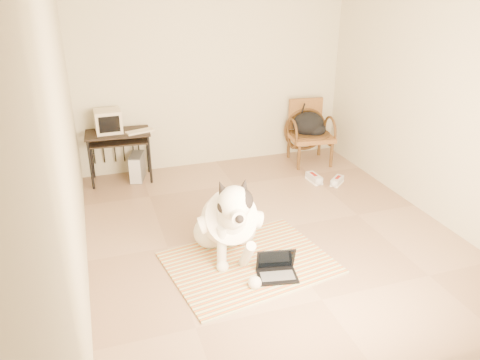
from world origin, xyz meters
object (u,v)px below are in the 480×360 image
laptop (277,269)px  crt_monitor (108,121)px  rattan_chair (309,132)px  backpack (310,125)px  computer_desk (118,139)px  pc_tower (137,167)px  dog (228,221)px

laptop → crt_monitor: crt_monitor is taller
rattan_chair → backpack: size_ratio=1.92×
computer_desk → crt_monitor: 0.28m
crt_monitor → computer_desk: bearing=-24.6°
crt_monitor → pc_tower: 0.76m
laptop → computer_desk: (-1.20, 2.82, 0.53)m
computer_desk → crt_monitor: bearing=155.4°
laptop → pc_tower: bearing=109.4°
dog → crt_monitor: crt_monitor is taller
dog → crt_monitor: bearing=112.5°
computer_desk → rattan_chair: (2.84, -0.14, -0.14)m
crt_monitor → backpack: crt_monitor is taller
crt_monitor → backpack: 2.94m
laptop → rattan_chair: bearing=58.6°
backpack → rattan_chair: bearing=58.6°
dog → backpack: dog is taller
computer_desk → backpack: 2.82m
laptop → pc_tower: (-0.99, 2.80, 0.10)m
dog → pc_tower: bearing=106.0°
dog → laptop: bearing=-57.3°
computer_desk → pc_tower: bearing=-5.5°
dog → laptop: dog is taller
dog → crt_monitor: (-0.98, 2.36, 0.47)m
dog → rattan_chair: dog is taller
computer_desk → rattan_chair: size_ratio=0.94×
backpack → laptop: bearing=-121.4°
pc_tower → backpack: size_ratio=0.87×
crt_monitor → rattan_chair: size_ratio=0.38×
dog → pc_tower: size_ratio=3.35×
computer_desk → pc_tower: size_ratio=2.09×
dog → backpack: 2.89m
crt_monitor → rattan_chair: crt_monitor is taller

